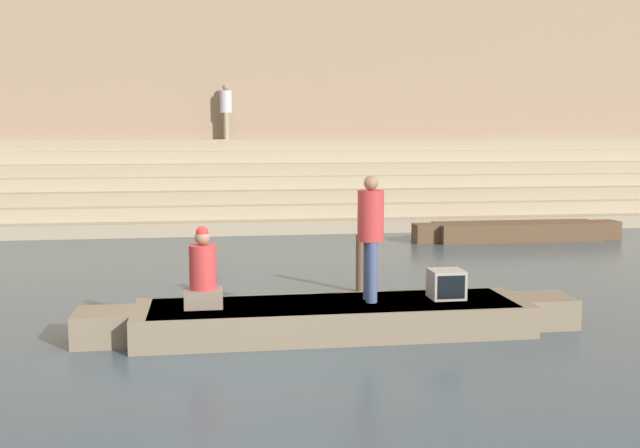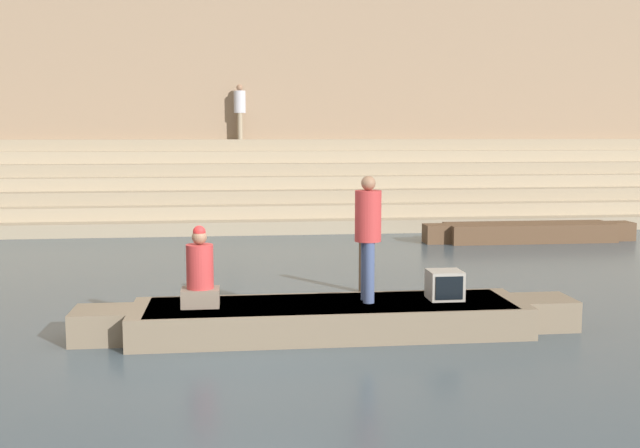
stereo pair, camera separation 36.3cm
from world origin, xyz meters
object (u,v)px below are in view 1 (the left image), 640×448
(rowboat_main, at_px, (333,317))
(person_on_steps, at_px, (226,108))
(person_standing, at_px, (371,230))
(mooring_post, at_px, (361,263))
(person_rowing, at_px, (203,275))
(moored_boat_shore, at_px, (517,231))
(tv_set, at_px, (446,284))

(rowboat_main, height_order, person_on_steps, person_on_steps)
(rowboat_main, relative_size, person_on_steps, 3.95)
(person_standing, height_order, mooring_post, person_standing)
(person_rowing, distance_m, mooring_post, 3.58)
(person_rowing, relative_size, mooring_post, 1.09)
(rowboat_main, height_order, person_standing, person_standing)
(mooring_post, bearing_deg, moored_boat_shore, 46.69)
(rowboat_main, relative_size, tv_set, 14.72)
(person_rowing, xyz_separation_m, person_on_steps, (0.66, 13.75, 2.56))
(person_on_steps, bearing_deg, person_rowing, -156.07)
(moored_boat_shore, bearing_deg, person_on_steps, 141.94)
(person_rowing, distance_m, tv_set, 3.24)
(tv_set, relative_size, person_on_steps, 0.27)
(person_rowing, xyz_separation_m, tv_set, (3.24, 0.04, -0.22))
(rowboat_main, relative_size, person_rowing, 6.30)
(person_standing, height_order, tv_set, person_standing)
(tv_set, height_order, person_on_steps, person_on_steps)
(mooring_post, distance_m, person_on_steps, 11.80)
(person_standing, bearing_deg, mooring_post, 85.70)
(person_on_steps, bearing_deg, rowboat_main, -149.07)
(mooring_post, height_order, person_on_steps, person_on_steps)
(person_standing, distance_m, moored_boat_shore, 9.52)
(person_on_steps, bearing_deg, tv_set, -142.68)
(moored_boat_shore, bearing_deg, tv_set, -116.63)
(rowboat_main, relative_size, mooring_post, 6.86)
(moored_boat_shore, height_order, mooring_post, mooring_post)
(person_standing, xyz_separation_m, person_rowing, (-2.18, -0.04, -0.54))
(rowboat_main, distance_m, person_standing, 1.25)
(person_rowing, bearing_deg, mooring_post, 37.79)
(rowboat_main, height_order, mooring_post, mooring_post)
(moored_boat_shore, distance_m, mooring_post, 7.32)
(rowboat_main, xyz_separation_m, person_on_steps, (-1.02, 13.77, 3.16))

